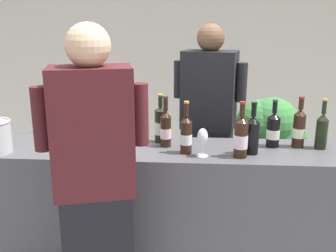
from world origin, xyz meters
The scene contains 15 objects.
wall_back centered at (0.00, 2.60, 1.40)m, with size 8.00×0.10×2.80m, color beige.
counter centered at (0.00, 0.00, 0.46)m, with size 2.53×0.50×0.92m, color #4C4C51.
wine_bottle_0 centered at (0.16, -0.08, 1.03)m, with size 0.07×0.07×0.33m.
wine_bottle_1 centered at (0.57, -0.06, 1.04)m, with size 0.08×0.08×0.32m.
wine_bottle_2 centered at (1.02, 0.07, 1.04)m, with size 0.07×0.07×0.32m.
wine_bottle_3 centered at (0.72, 0.09, 1.03)m, with size 0.08×0.08×0.31m.
wine_bottle_4 centered at (-0.67, 0.11, 1.03)m, with size 0.07×0.07×0.32m.
wine_bottle_5 centered at (-0.01, 0.13, 1.04)m, with size 0.08×0.08×0.33m.
wine_bottle_6 centered at (0.03, 0.05, 1.04)m, with size 0.07×0.07×0.33m.
wine_bottle_7 centered at (0.88, 0.09, 1.04)m, with size 0.08×0.08×0.33m.
wine_bottle_8 centered at (0.49, -0.12, 1.04)m, with size 0.08×0.08×0.34m.
wine_glass centered at (0.26, -0.13, 1.03)m, with size 0.07×0.07×0.17m.
person_server centered at (0.32, 0.56, 0.82)m, with size 0.54×0.33×1.68m.
person_guest centered at (-0.28, -0.57, 0.84)m, with size 0.54×0.33×1.71m.
potted_shrub centered at (0.90, 0.97, 0.70)m, with size 0.63×0.52×1.06m.
Camera 1 is at (0.21, -2.37, 1.73)m, focal length 41.82 mm.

